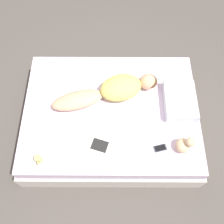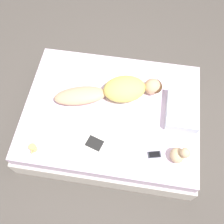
{
  "view_description": "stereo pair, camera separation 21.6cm",
  "coord_description": "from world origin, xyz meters",
  "px_view_note": "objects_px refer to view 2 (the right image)",
  "views": [
    {
      "loc": [
        1.51,
        0.02,
        3.27
      ],
      "look_at": [
        0.06,
        0.02,
        0.52
      ],
      "focal_mm": 42.0,
      "sensor_mm": 36.0,
      "label": 1
    },
    {
      "loc": [
        1.49,
        0.24,
        3.27
      ],
      "look_at": [
        0.06,
        0.02,
        0.52
      ],
      "focal_mm": 42.0,
      "sensor_mm": 36.0,
      "label": 2
    }
  ],
  "objects_px": {
    "person": "(116,90)",
    "coffee_mug": "(33,148)",
    "open_magazine": "(99,136)",
    "cell_phone": "(154,155)"
  },
  "relations": [
    {
      "from": "person",
      "to": "coffee_mug",
      "type": "xyz_separation_m",
      "value": [
        0.85,
        -0.8,
        -0.05
      ]
    },
    {
      "from": "open_magazine",
      "to": "cell_phone",
      "type": "distance_m",
      "value": 0.67
    },
    {
      "from": "open_magazine",
      "to": "cell_phone",
      "type": "bearing_deg",
      "value": 96.57
    },
    {
      "from": "open_magazine",
      "to": "coffee_mug",
      "type": "xyz_separation_m",
      "value": [
        0.27,
        -0.69,
        0.05
      ]
    },
    {
      "from": "open_magazine",
      "to": "coffee_mug",
      "type": "relative_size",
      "value": 4.44
    },
    {
      "from": "coffee_mug",
      "to": "open_magazine",
      "type": "bearing_deg",
      "value": 111.72
    },
    {
      "from": "coffee_mug",
      "to": "cell_phone",
      "type": "relative_size",
      "value": 0.68
    },
    {
      "from": "person",
      "to": "cell_phone",
      "type": "height_order",
      "value": "person"
    },
    {
      "from": "open_magazine",
      "to": "coffee_mug",
      "type": "height_order",
      "value": "coffee_mug"
    },
    {
      "from": "cell_phone",
      "to": "open_magazine",
      "type": "bearing_deg",
      "value": -115.1
    }
  ]
}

